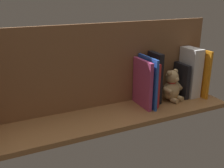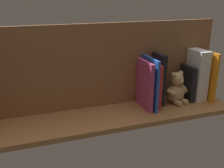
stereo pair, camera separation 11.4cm
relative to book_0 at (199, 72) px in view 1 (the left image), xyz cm
name	(u,v)px [view 1 (the left image)]	position (x,y,z in cm)	size (l,w,h in cm)	color
ground_plane	(112,116)	(52.13, 2.24, -13.68)	(116.84, 26.67, 2.20)	#9E6B3D
shelf_back_panel	(102,66)	(52.13, -8.84, 7.40)	(116.84, 1.50, 39.97)	brown
book_0	(199,72)	(0.00, 0.00, 0.00)	(1.28, 15.38, 25.16)	orange
dictionary_thick_white	(190,72)	(4.71, -1.55, 0.35)	(6.19, 12.07, 25.87)	white
book_1	(181,80)	(9.86, -1.97, -3.57)	(2.17, 11.45, 18.02)	black
teddy_bear	(172,87)	(17.20, -0.15, -5.48)	(12.64, 11.95, 16.14)	tan
book_2	(155,78)	(26.47, -2.43, 0.08)	(2.75, 10.52, 25.31)	black
book_3	(150,83)	(29.89, -0.85, -1.75)	(2.14, 13.68, 21.67)	red
book_4	(147,82)	(32.53, 0.49, -0.29)	(1.21, 16.37, 24.59)	blue
book_5	(142,83)	(35.01, 0.05, -1.00)	(1.80, 15.48, 23.16)	#B23F72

